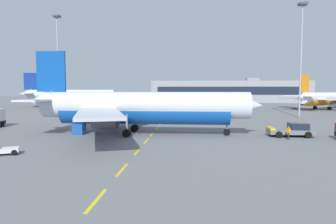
{
  "coord_description": "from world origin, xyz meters",
  "views": [
    {
      "loc": [
        23.52,
        -22.16,
        6.62
      ],
      "look_at": [
        19.99,
        26.65,
        2.87
      ],
      "focal_mm": 32.25,
      "sensor_mm": 36.0,
      "label": 1
    }
  ],
  "objects_px": {
    "ground_crew_worker": "(289,132)",
    "uld_cargo_container": "(79,129)",
    "apron_light_mast_far": "(301,47)",
    "fuel_service_truck": "(80,114)",
    "airliner_foreground": "(140,107)",
    "apron_light_mast_near": "(58,53)",
    "pushback_tug": "(292,130)",
    "airliner_mid_left": "(70,96)",
    "airliner_far_center": "(324,98)"
  },
  "relations": [
    {
      "from": "pushback_tug",
      "to": "fuel_service_truck",
      "type": "height_order",
      "value": "fuel_service_truck"
    },
    {
      "from": "airliner_foreground",
      "to": "apron_light_mast_far",
      "type": "relative_size",
      "value": 1.35
    },
    {
      "from": "airliner_far_center",
      "to": "airliner_mid_left",
      "type": "bearing_deg",
      "value": 173.68
    },
    {
      "from": "airliner_mid_left",
      "to": "airliner_foreground",
      "type": "bearing_deg",
      "value": -60.79
    },
    {
      "from": "pushback_tug",
      "to": "ground_crew_worker",
      "type": "height_order",
      "value": "pushback_tug"
    },
    {
      "from": "pushback_tug",
      "to": "uld_cargo_container",
      "type": "bearing_deg",
      "value": -179.5
    },
    {
      "from": "ground_crew_worker",
      "to": "apron_light_mast_far",
      "type": "distance_m",
      "value": 35.8
    },
    {
      "from": "airliner_mid_left",
      "to": "fuel_service_truck",
      "type": "relative_size",
      "value": 4.85
    },
    {
      "from": "pushback_tug",
      "to": "apron_light_mast_far",
      "type": "relative_size",
      "value": 0.23
    },
    {
      "from": "airliner_mid_left",
      "to": "airliner_far_center",
      "type": "bearing_deg",
      "value": -6.32
    },
    {
      "from": "airliner_mid_left",
      "to": "apron_light_mast_far",
      "type": "distance_m",
      "value": 81.89
    },
    {
      "from": "uld_cargo_container",
      "to": "pushback_tug",
      "type": "bearing_deg",
      "value": 0.5
    },
    {
      "from": "airliner_foreground",
      "to": "apron_light_mast_near",
      "type": "distance_m",
      "value": 50.11
    },
    {
      "from": "airliner_foreground",
      "to": "airliner_mid_left",
      "type": "bearing_deg",
      "value": 119.21
    },
    {
      "from": "apron_light_mast_near",
      "to": "ground_crew_worker",
      "type": "bearing_deg",
      "value": -40.13
    },
    {
      "from": "fuel_service_truck",
      "to": "pushback_tug",
      "type": "bearing_deg",
      "value": -24.48
    },
    {
      "from": "airliner_mid_left",
      "to": "ground_crew_worker",
      "type": "bearing_deg",
      "value": -50.73
    },
    {
      "from": "airliner_foreground",
      "to": "apron_light_mast_far",
      "type": "distance_m",
      "value": 43.69
    },
    {
      "from": "airliner_mid_left",
      "to": "uld_cargo_container",
      "type": "bearing_deg",
      "value": -67.1
    },
    {
      "from": "airliner_mid_left",
      "to": "apron_light_mast_far",
      "type": "xyz_separation_m",
      "value": [
        70.04,
        -40.74,
        11.87
      ]
    },
    {
      "from": "airliner_mid_left",
      "to": "fuel_service_truck",
      "type": "height_order",
      "value": "airliner_mid_left"
    },
    {
      "from": "ground_crew_worker",
      "to": "apron_light_mast_near",
      "type": "distance_m",
      "value": 66.6
    },
    {
      "from": "airliner_far_center",
      "to": "apron_light_mast_near",
      "type": "xyz_separation_m",
      "value": [
        -80.27,
        -19.42,
        12.97
      ]
    },
    {
      "from": "airliner_foreground",
      "to": "apron_light_mast_far",
      "type": "height_order",
      "value": "apron_light_mast_far"
    },
    {
      "from": "apron_light_mast_far",
      "to": "fuel_service_truck",
      "type": "bearing_deg",
      "value": -166.84
    },
    {
      "from": "airliner_far_center",
      "to": "uld_cargo_container",
      "type": "distance_m",
      "value": 83.91
    },
    {
      "from": "ground_crew_worker",
      "to": "apron_light_mast_far",
      "type": "bearing_deg",
      "value": 68.38
    },
    {
      "from": "airliner_foreground",
      "to": "fuel_service_truck",
      "type": "distance_m",
      "value": 22.12
    },
    {
      "from": "ground_crew_worker",
      "to": "apron_light_mast_near",
      "type": "bearing_deg",
      "value": 139.87
    },
    {
      "from": "pushback_tug",
      "to": "fuel_service_truck",
      "type": "bearing_deg",
      "value": 155.52
    },
    {
      "from": "airliner_mid_left",
      "to": "apron_light_mast_near",
      "type": "xyz_separation_m",
      "value": [
        8.53,
        -29.25,
        12.47
      ]
    },
    {
      "from": "pushback_tug",
      "to": "fuel_service_truck",
      "type": "relative_size",
      "value": 0.84
    },
    {
      "from": "apron_light_mast_far",
      "to": "uld_cargo_container",
      "type": "bearing_deg",
      "value": -145.82
    },
    {
      "from": "airliner_foreground",
      "to": "pushback_tug",
      "type": "height_order",
      "value": "airliner_foreground"
    },
    {
      "from": "airliner_mid_left",
      "to": "apron_light_mast_far",
      "type": "bearing_deg",
      "value": -30.18
    },
    {
      "from": "airliner_mid_left",
      "to": "apron_light_mast_far",
      "type": "relative_size",
      "value": 1.35
    },
    {
      "from": "airliner_foreground",
      "to": "airliner_far_center",
      "type": "xyz_separation_m",
      "value": [
        50.88,
        58.01,
        -0.41
      ]
    },
    {
      "from": "airliner_foreground",
      "to": "uld_cargo_container",
      "type": "relative_size",
      "value": 21.34
    },
    {
      "from": "airliner_mid_left",
      "to": "pushback_tug",
      "type": "bearing_deg",
      "value": -49.04
    },
    {
      "from": "fuel_service_truck",
      "to": "ground_crew_worker",
      "type": "relative_size",
      "value": 4.15
    },
    {
      "from": "airliner_far_center",
      "to": "fuel_service_truck",
      "type": "xyz_separation_m",
      "value": [
        -65.9,
        -41.93,
        -1.89
      ]
    },
    {
      "from": "airliner_far_center",
      "to": "apron_light_mast_far",
      "type": "relative_size",
      "value": 1.07
    },
    {
      "from": "pushback_tug",
      "to": "apron_light_mast_far",
      "type": "height_order",
      "value": "apron_light_mast_far"
    },
    {
      "from": "ground_crew_worker",
      "to": "uld_cargo_container",
      "type": "xyz_separation_m",
      "value": [
        -29.07,
        2.37,
        -0.19
      ]
    },
    {
      "from": "airliner_mid_left",
      "to": "airliner_far_center",
      "type": "height_order",
      "value": "airliner_mid_left"
    },
    {
      "from": "airliner_foreground",
      "to": "fuel_service_truck",
      "type": "height_order",
      "value": "airliner_foreground"
    },
    {
      "from": "airliner_mid_left",
      "to": "uld_cargo_container",
      "type": "distance_m",
      "value": 74.56
    },
    {
      "from": "ground_crew_worker",
      "to": "pushback_tug",
      "type": "bearing_deg",
      "value": 64.06
    },
    {
      "from": "airliner_far_center",
      "to": "airliner_foreground",
      "type": "bearing_deg",
      "value": -131.25
    },
    {
      "from": "airliner_foreground",
      "to": "uld_cargo_container",
      "type": "bearing_deg",
      "value": -174.98
    }
  ]
}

